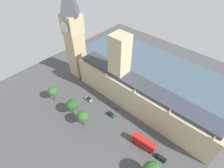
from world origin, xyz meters
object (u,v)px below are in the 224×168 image
Objects in this scene: pedestrian_under_trees at (116,108)px; parliament_building at (137,93)px; pedestrian_kerbside at (89,88)px; plane_tree_opposite_hall at (72,105)px; car_dark_green_corner at (111,114)px; double_decker_bus_near_tower at (143,142)px; car_black_far_end at (160,158)px; car_silver_midblock at (89,99)px; plane_tree_by_river_gate at (53,91)px; pedestrian_leading at (109,103)px; plane_tree_trailing at (83,116)px; clock_tower at (73,30)px.

parliament_building is at bearing -64.37° from pedestrian_under_trees.
plane_tree_opposite_hall is at bearing 41.42° from pedestrian_kerbside.
car_dark_green_corner is 4.90m from pedestrian_under_trees.
double_decker_bus_near_tower reaches higher than car_dark_green_corner.
car_black_far_end is at bearing 101.30° from plane_tree_opposite_hall.
plane_tree_opposite_hall reaches higher than car_silver_midblock.
car_dark_green_corner is 32.55m from plane_tree_by_river_gate.
pedestrian_under_trees is 21.17m from pedestrian_kerbside.
pedestrian_leading is at bearing 126.18° from plane_tree_by_river_gate.
pedestrian_under_trees is 19.14m from plane_tree_trailing.
clock_tower is at bearing -87.70° from parliament_building.
plane_tree_trailing is at bearing -79.12° from car_black_far_end.
plane_tree_by_river_gate is 0.94× the size of plane_tree_trailing.
parliament_building is at bearing 140.97° from plane_tree_opposite_hall.
double_decker_bus_near_tower is 1.26× the size of plane_tree_by_river_gate.
pedestrian_kerbside is 24.94m from plane_tree_trailing.
pedestrian_leading is 0.18× the size of plane_tree_trailing.
pedestrian_under_trees is (-5.41, 15.14, -0.19)m from car_silver_midblock.
clock_tower reaches higher than double_decker_bus_near_tower.
car_black_far_end is at bearing 78.10° from clock_tower.
clock_tower is 33.82m from plane_tree_by_river_gate.
clock_tower reaches higher than car_black_far_end.
plane_tree_trailing is at bearing 105.61° from double_decker_bus_near_tower.
double_decker_bus_near_tower is (15.83, 15.74, -6.91)m from parliament_building.
parliament_building is 32.02m from plane_tree_opposite_hall.
parliament_building is 28.18m from plane_tree_trailing.
clock_tower is 45.71m from plane_tree_trailing.
plane_tree_trailing reaches higher than double_decker_bus_near_tower.
plane_tree_trailing reaches higher than pedestrian_kerbside.
clock_tower reaches higher than plane_tree_by_river_gate.
pedestrian_kerbside is (-8.14, -42.88, -1.90)m from double_decker_bus_near_tower.
plane_tree_by_river_gate is 0.95× the size of plane_tree_opposite_hall.
parliament_building reaches higher than plane_tree_opposite_hall.
clock_tower is 46.93m from pedestrian_under_trees.
pedestrian_leading is at bearing -63.63° from car_silver_midblock.
car_dark_green_corner is 2.64× the size of pedestrian_kerbside.
car_dark_green_corner is 0.49× the size of plane_tree_opposite_hall.
car_silver_midblock is at bearing -57.01° from parliament_building.
parliament_building reaches higher than car_black_far_end.
clock_tower is 36.36× the size of pedestrian_under_trees.
double_decker_bus_near_tower is at bearing 100.86° from plane_tree_by_river_gate.
plane_tree_trailing is (9.95, -26.76, 4.03)m from double_decker_bus_near_tower.
car_black_far_end is at bearing 60.82° from pedestrian_leading.
car_dark_green_corner is at bearing 112.72° from plane_tree_by_river_gate.
clock_tower is 33.99× the size of pedestrian_kerbside.
parliament_building is 30.31m from car_black_far_end.
pedestrian_leading is at bearing 78.23° from clock_tower.
plane_tree_trailing is (17.48, 0.37, 5.93)m from pedestrian_leading.
pedestrian_leading is at bearing 152.19° from plane_tree_opposite_hall.
plane_tree_trailing is (18.08, 16.12, 5.93)m from pedestrian_kerbside.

